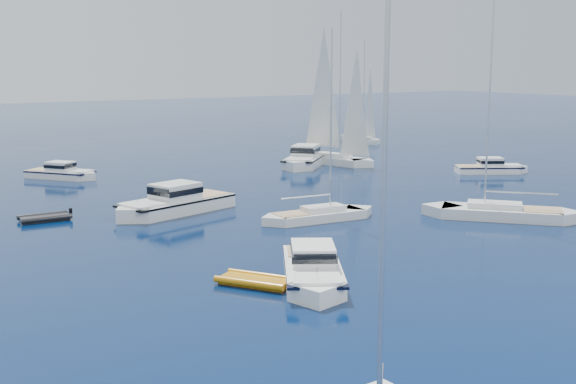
# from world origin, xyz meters

# --- Properties ---
(ground) EXTENTS (400.00, 400.00, 0.00)m
(ground) POSITION_xyz_m (0.00, 0.00, 0.00)
(ground) COLOR #081E4C
(ground) RESTS_ON ground
(motor_cruiser_left) EXTENTS (7.60, 9.83, 2.55)m
(motor_cruiser_left) POSITION_xyz_m (-5.41, 10.27, 0.00)
(motor_cruiser_left) COLOR white
(motor_cruiser_left) RESTS_ON ground
(motor_cruiser_centre) EXTENTS (11.68, 6.38, 2.93)m
(motor_cruiser_centre) POSITION_xyz_m (-3.94, 30.94, 0.00)
(motor_cruiser_centre) COLOR silver
(motor_cruiser_centre) RESTS_ON ground
(motor_cruiser_far_r) EXTENTS (8.12, 6.25, 2.10)m
(motor_cruiser_far_r) POSITION_xyz_m (32.61, 31.92, 0.00)
(motor_cruiser_far_r) COLOR white
(motor_cruiser_far_r) RESTS_ON ground
(motor_cruiser_distant) EXTENTS (10.70, 10.25, 2.98)m
(motor_cruiser_distant) POSITION_xyz_m (19.42, 47.11, 0.00)
(motor_cruiser_distant) COLOR white
(motor_cruiser_distant) RESTS_ON ground
(motor_cruiser_horizon) EXTENTS (6.87, 8.13, 2.16)m
(motor_cruiser_horizon) POSITION_xyz_m (-6.02, 52.81, 0.00)
(motor_cruiser_horizon) COLOR silver
(motor_cruiser_horizon) RESTS_ON ground
(sailboat_mid_r) EXTENTS (10.32, 11.24, 17.84)m
(sailboat_mid_r) POSITION_xyz_m (15.47, 15.79, 0.00)
(sailboat_mid_r) COLOR silver
(sailboat_mid_r) RESTS_ON ground
(sailboat_centre) EXTENTS (9.92, 3.40, 14.30)m
(sailboat_centre) POSITION_xyz_m (3.89, 22.76, 0.00)
(sailboat_centre) COLOR silver
(sailboat_centre) RESTS_ON ground
(sailboat_sails_r) EXTENTS (6.82, 12.41, 17.70)m
(sailboat_sails_r) POSITION_xyz_m (22.97, 47.12, 0.00)
(sailboat_sails_r) COLOR white
(sailboat_sails_r) RESTS_ON ground
(sailboat_sails_far) EXTENTS (4.32, 10.60, 15.14)m
(sailboat_sails_far) POSITION_xyz_m (40.58, 63.80, 0.00)
(sailboat_sails_far) COLOR silver
(sailboat_sails_far) RESTS_ON ground
(tender_yellow) EXTENTS (4.06, 4.66, 0.95)m
(tender_yellow) POSITION_xyz_m (-8.22, 11.50, 0.00)
(tender_yellow) COLOR #C1780B
(tender_yellow) RESTS_ON ground
(tender_grey_far) EXTENTS (3.87, 2.21, 0.95)m
(tender_grey_far) POSITION_xyz_m (-13.00, 33.50, 0.00)
(tender_grey_far) COLOR black
(tender_grey_far) RESTS_ON ground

